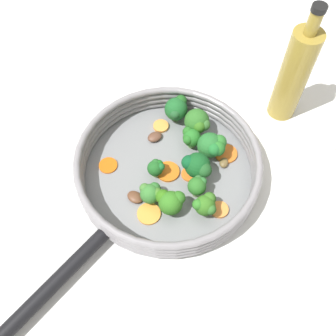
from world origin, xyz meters
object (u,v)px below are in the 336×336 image
Objects in this scene: skillet at (168,174)px; mushroom_piece_1 at (155,137)px; carrot_slice_3 at (168,171)px; broccoli_floret_4 at (212,146)px; carrot_slice_2 at (226,154)px; broccoli_floret_1 at (156,167)px; carrot_slice_6 at (189,175)px; carrot_slice_1 at (108,167)px; broccoli_floret_3 at (205,205)px; carrot_slice_0 at (161,126)px; broccoli_floret_0 at (177,109)px; carrot_slice_4 at (149,214)px; broccoli_floret_5 at (197,186)px; broccoli_floret_2 at (171,201)px; mushroom_piece_0 at (135,197)px; broccoli_floret_9 at (197,166)px; oil_bottle at (294,74)px; broccoli_floret_7 at (191,137)px; mushroom_piece_2 at (224,163)px; broccoli_floret_6 at (198,122)px; carrot_slice_5 at (219,210)px; broccoli_floret_8 at (151,193)px.

mushroom_piece_1 reaches higher than skillet.
carrot_slice_3 is 0.09m from broccoli_floret_4.
broccoli_floret_1 is (0.06, -0.12, 0.02)m from carrot_slice_2.
carrot_slice_3 is (0.05, -0.10, 0.00)m from carrot_slice_2.
skillet is 0.04m from carrot_slice_6.
broccoli_floret_3 reaches higher than carrot_slice_1.
mushroom_piece_1 is (0.03, -0.01, 0.00)m from carrot_slice_0.
broccoli_floret_0 is at bearing -136.66° from broccoli_floret_4.
carrot_slice_4 is 1.35× the size of carrot_slice_6.
skillet is at bearing 16.71° from carrot_slice_3.
carrot_slice_6 is at bearing -155.95° from broccoli_floret_5.
carrot_slice_0 is at bearing -165.17° from carrot_slice_3.
mushroom_piece_1 is (-0.14, -0.05, -0.02)m from broccoli_floret_2.
broccoli_floret_2 is at bearing 11.48° from skillet.
broccoli_floret_4 reaches higher than mushroom_piece_0.
carrot_slice_6 is (-0.08, 0.06, -0.00)m from carrot_slice_4.
broccoli_floret_3 is 0.76× the size of broccoli_floret_9.
oil_bottle is at bearing 151.23° from broccoli_floret_3.
broccoli_floret_7 is (-0.13, -0.04, 0.00)m from broccoli_floret_3.
carrot_slice_1 is at bearing -80.95° from mushroom_piece_2.
broccoli_floret_5 reaches higher than skillet.
carrot_slice_4 is at bearing -19.89° from broccoli_floret_6.
broccoli_floret_3 is (0.06, 0.09, 0.01)m from broccoli_floret_1.
carrot_slice_5 is (-0.02, 0.12, 0.00)m from carrot_slice_4.
carrot_slice_5 is 0.87× the size of broccoli_floret_1.
broccoli_floret_2 reaches higher than broccoli_floret_8.
carrot_slice_5 is at bearing 55.97° from carrot_slice_3.
carrot_slice_5 is (0.16, 0.12, 0.00)m from carrot_slice_0.
broccoli_floret_9 reaches higher than broccoli_floret_4.
mushroom_piece_1 is (-0.07, -0.07, 0.00)m from carrot_slice_6.
broccoli_floret_7 is (-0.06, 0.03, 0.03)m from skillet.
carrot_slice_1 is 0.84× the size of carrot_slice_4.
carrot_slice_6 is 0.12× the size of oil_bottle.
broccoli_floret_7 is at bearing -113.28° from broccoli_floret_4.
broccoli_floret_9 is 1.98× the size of mushroom_piece_0.
broccoli_floret_0 is at bearing -161.50° from broccoli_floret_5.
broccoli_floret_4 reaches higher than broccoli_floret_5.
mushroom_piece_1 is (-0.13, 0.02, 0.00)m from mushroom_piece_0.
broccoli_floret_8 is at bearing -1.16° from broccoli_floret_1.
carrot_slice_4 is 0.19m from broccoli_floret_6.
carrot_slice_0 is 0.56× the size of broccoli_floret_4.
carrot_slice_4 is at bearing -41.89° from carrot_slice_2.
carrot_slice_4 reaches higher than carrot_slice_1.
carrot_slice_4 is 0.70× the size of broccoli_floret_9.
carrot_slice_0 is 0.16m from mushroom_piece_0.
broccoli_floret_8 is 0.03m from mushroom_piece_0.
carrot_slice_2 is 0.07m from broccoli_floret_7.
broccoli_floret_1 is 0.82× the size of broccoli_floret_7.
broccoli_floret_9 reaches higher than carrot_slice_0.
broccoli_floret_0 reaches higher than carrot_slice_1.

